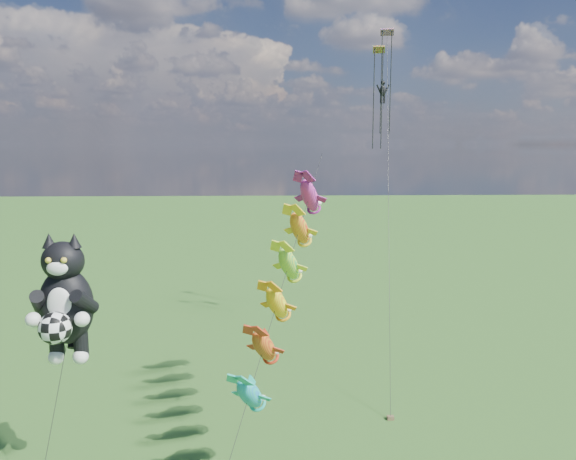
{
  "coord_description": "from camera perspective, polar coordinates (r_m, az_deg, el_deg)",
  "views": [
    {
      "loc": [
        9.06,
        -28.37,
        16.1
      ],
      "look_at": [
        10.44,
        7.95,
        10.56
      ],
      "focal_mm": 35.0,
      "sensor_mm": 36.0,
      "label": 1
    }
  ],
  "objects": [
    {
      "name": "ground",
      "position": [
        33.86,
        -18.59,
        -20.21
      ],
      "size": [
        300.0,
        300.0,
        0.0
      ],
      "primitive_type": "plane",
      "color": "#174411"
    },
    {
      "name": "fish_windsock_rig",
      "position": [
        30.04,
        -0.52,
        -5.47
      ],
      "size": [
        6.3,
        14.76,
        15.58
      ],
      "rotation": [
        0.0,
        0.0,
        -0.07
      ],
      "color": "brown",
      "rests_on": "ground"
    },
    {
      "name": "parafoil_rig",
      "position": [
        46.66,
        9.63,
        13.91
      ],
      "size": [
        3.54,
        17.4,
        25.55
      ],
      "rotation": [
        0.0,
        0.0,
        -0.07
      ],
      "color": "brown",
      "rests_on": "ground"
    },
    {
      "name": "cat_kite_rig",
      "position": [
        28.02,
        -21.78,
        -6.54
      ],
      "size": [
        2.96,
        4.36,
        12.12
      ],
      "rotation": [
        0.0,
        0.0,
        -0.28
      ],
      "color": "brown",
      "rests_on": "ground"
    }
  ]
}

